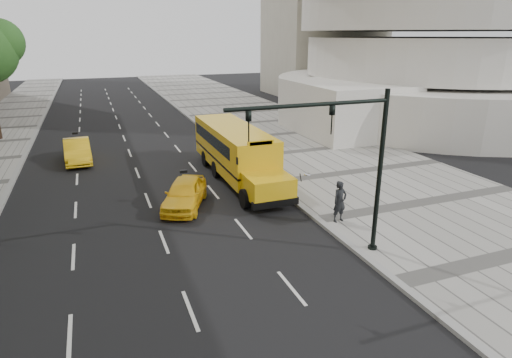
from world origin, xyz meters
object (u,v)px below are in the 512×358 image
object	(u,v)px
school_bus	(235,148)
traffic_signal	(349,156)
pedestrian	(340,202)
taxi_far	(77,151)
taxi_near	(185,193)

from	to	relation	value
school_bus	traffic_signal	size ratio (longest dim) A/B	1.81
school_bus	pedestrian	world-z (taller)	school_bus
taxi_far	pedestrian	xyz separation A→B (m)	(11.15, -14.98, 0.33)
taxi_near	taxi_far	size ratio (longest dim) A/B	0.91
taxi_far	pedestrian	distance (m)	18.68
school_bus	taxi_near	bearing A→B (deg)	-136.43
taxi_far	traffic_signal	xyz separation A→B (m)	(9.62, -17.72, 3.32)
taxi_far	traffic_signal	bearing A→B (deg)	-64.23
taxi_far	traffic_signal	distance (m)	20.44
school_bus	pedestrian	bearing A→B (deg)	-74.82
school_bus	pedestrian	xyz separation A→B (m)	(2.22, -8.18, -0.66)
school_bus	taxi_near	xyz separation A→B (m)	(-3.86, -3.67, -1.04)
school_bus	traffic_signal	distance (m)	11.19
taxi_near	traffic_signal	bearing A→B (deg)	-33.58
pedestrian	taxi_near	bearing A→B (deg)	135.74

